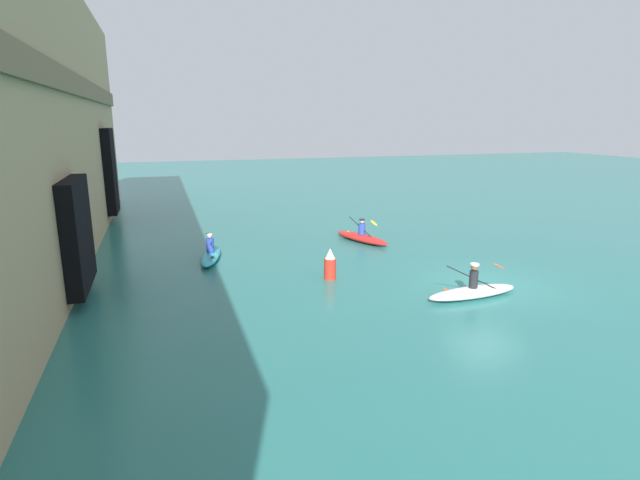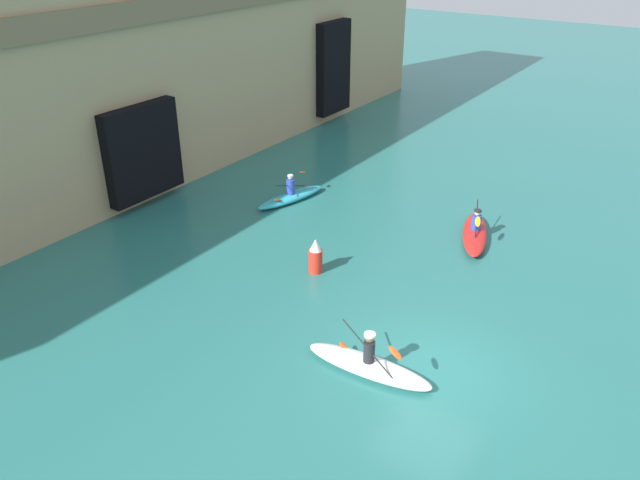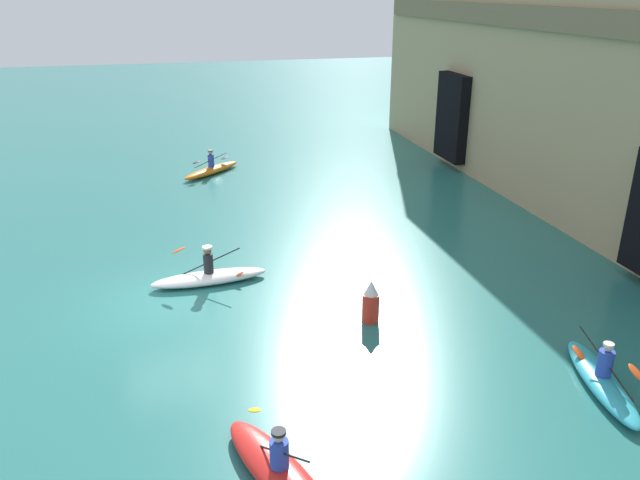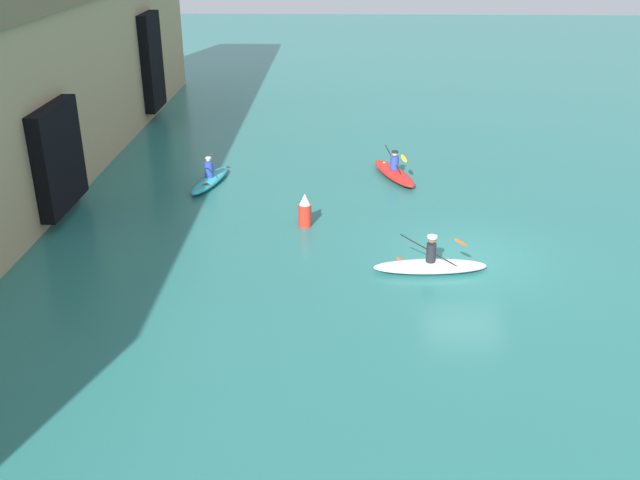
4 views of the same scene
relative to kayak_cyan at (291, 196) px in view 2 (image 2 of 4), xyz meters
name	(u,v)px [view 2 (image 2 of 4)]	position (x,y,z in m)	size (l,w,h in m)	color
ground_plane	(432,370)	(-6.36, -9.14, -0.22)	(120.00, 120.00, 0.00)	#28706B
cliff_bluff	(65,52)	(-3.99, 7.24, 5.47)	(45.10, 5.58, 11.43)	tan
kayak_cyan	(291,196)	(0.00, 0.00, 0.00)	(3.34, 1.43, 1.12)	#33B2C6
kayak_white	(369,365)	(-7.32, -7.84, -0.01)	(1.06, 3.43, 1.18)	white
kayak_red	(475,233)	(1.05, -7.31, 0.00)	(3.48, 1.99, 1.17)	red
marker_buoy	(315,257)	(-4.01, -3.95, 0.33)	(0.45, 0.45, 1.17)	red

